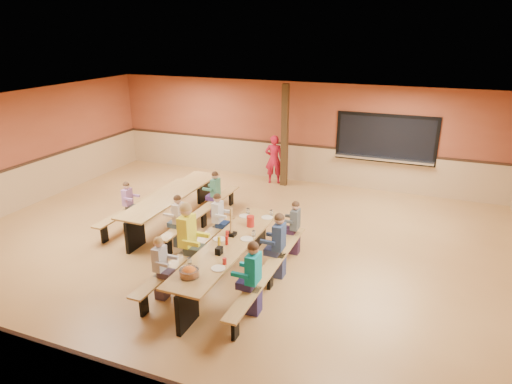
% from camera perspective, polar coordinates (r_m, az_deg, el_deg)
% --- Properties ---
extents(ground, '(12.00, 12.00, 0.00)m').
position_cam_1_polar(ground, '(9.98, -3.55, -6.87)').
color(ground, '#A0703C').
rests_on(ground, ground).
extents(room_envelope, '(12.04, 10.04, 3.02)m').
position_cam_1_polar(room_envelope, '(9.69, -3.64, -3.23)').
color(room_envelope, brown).
rests_on(room_envelope, ground).
extents(kitchen_pass_through, '(2.78, 0.28, 1.38)m').
position_cam_1_polar(kitchen_pass_through, '(13.39, 15.90, 6.20)').
color(kitchen_pass_through, black).
rests_on(kitchen_pass_through, ground).
extents(structural_post, '(0.18, 0.18, 3.00)m').
position_cam_1_polar(structural_post, '(13.41, 3.61, 6.99)').
color(structural_post, '#322210').
rests_on(structural_post, ground).
extents(cafeteria_table_main, '(1.91, 3.70, 0.74)m').
position_cam_1_polar(cafeteria_table_main, '(8.55, -3.43, -7.76)').
color(cafeteria_table_main, '#A77E42').
rests_on(cafeteria_table_main, ground).
extents(cafeteria_table_second, '(1.91, 3.70, 0.74)m').
position_cam_1_polar(cafeteria_table_second, '(11.19, -10.34, -1.17)').
color(cafeteria_table_second, '#A77E42').
rests_on(cafeteria_table_second, ground).
extents(seated_child_white_left, '(0.34, 0.28, 1.15)m').
position_cam_1_polar(seated_child_white_left, '(8.12, -11.86, -9.35)').
color(seated_child_white_left, '#BABAC1').
rests_on(seated_child_white_left, ground).
extents(seated_adult_yellow, '(0.47, 0.39, 1.42)m').
position_cam_1_polar(seated_adult_yellow, '(8.76, -8.58, -5.89)').
color(seated_adult_yellow, '#FFFB2B').
rests_on(seated_adult_yellow, ground).
extents(seated_child_grey_left, '(0.35, 0.29, 1.18)m').
position_cam_1_polar(seated_child_grey_left, '(9.84, -4.79, -3.53)').
color(seated_child_grey_left, white).
rests_on(seated_child_grey_left, ground).
extents(seated_child_teal_right, '(0.40, 0.33, 1.28)m').
position_cam_1_polar(seated_child_teal_right, '(7.54, -0.35, -10.77)').
color(seated_child_teal_right, '#0E8C9B').
rests_on(seated_child_teal_right, ground).
extents(seated_child_navy_right, '(0.40, 0.33, 1.27)m').
position_cam_1_polar(seated_child_navy_right, '(8.59, 2.87, -6.76)').
color(seated_child_navy_right, navy).
rests_on(seated_child_navy_right, ground).
extents(seated_child_char_right, '(0.34, 0.28, 1.15)m').
position_cam_1_polar(seated_child_char_right, '(9.50, 4.90, -4.51)').
color(seated_child_char_right, '#42494B').
rests_on(seated_child_char_right, ground).
extents(seated_child_purple_sec, '(0.32, 0.26, 1.11)m').
position_cam_1_polar(seated_child_purple_sec, '(11.14, -15.70, -1.56)').
color(seated_child_purple_sec, '#9D679D').
rests_on(seated_child_purple_sec, ground).
extents(seated_child_green_sec, '(0.35, 0.29, 1.17)m').
position_cam_1_polar(seated_child_green_sec, '(11.31, -5.07, -0.36)').
color(seated_child_green_sec, '#3E8164').
rests_on(seated_child_green_sec, ground).
extents(seated_child_tan_sec, '(0.35, 0.28, 1.16)m').
position_cam_1_polar(seated_child_tan_sec, '(9.89, -9.64, -3.65)').
color(seated_child_tan_sec, beige).
rests_on(seated_child_tan_sec, ground).
extents(standing_woman, '(0.62, 0.49, 1.48)m').
position_cam_1_polar(standing_woman, '(13.77, 2.26, 4.11)').
color(standing_woman, '#B8152D').
rests_on(standing_woman, ground).
extents(punch_pitcher, '(0.16, 0.16, 0.22)m').
position_cam_1_polar(punch_pitcher, '(9.10, -0.70, -3.68)').
color(punch_pitcher, red).
rests_on(punch_pitcher, cafeteria_table_main).
extents(chip_bowl, '(0.32, 0.32, 0.15)m').
position_cam_1_polar(chip_bowl, '(7.45, -8.35, -9.88)').
color(chip_bowl, orange).
rests_on(chip_bowl, cafeteria_table_main).
extents(napkin_dispenser, '(0.10, 0.14, 0.13)m').
position_cam_1_polar(napkin_dispenser, '(8.07, -4.64, -7.33)').
color(napkin_dispenser, black).
rests_on(napkin_dispenser, cafeteria_table_main).
extents(condiment_mustard, '(0.06, 0.06, 0.17)m').
position_cam_1_polar(condiment_mustard, '(8.37, -4.63, -6.13)').
color(condiment_mustard, yellow).
rests_on(condiment_mustard, cafeteria_table_main).
extents(condiment_ketchup, '(0.06, 0.06, 0.17)m').
position_cam_1_polar(condiment_ketchup, '(8.38, -3.68, -6.06)').
color(condiment_ketchup, '#B2140F').
rests_on(condiment_ketchup, cafeteria_table_main).
extents(table_paddle, '(0.16, 0.16, 0.56)m').
position_cam_1_polar(table_paddle, '(8.71, -3.07, -4.63)').
color(table_paddle, black).
rests_on(table_paddle, cafeteria_table_main).
extents(place_settings, '(0.65, 3.30, 0.11)m').
position_cam_1_polar(place_settings, '(8.42, -3.46, -6.14)').
color(place_settings, beige).
rests_on(place_settings, cafeteria_table_main).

